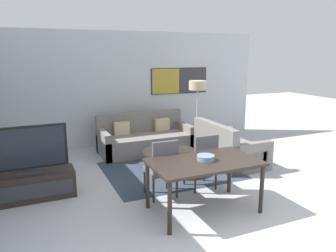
{
  "coord_description": "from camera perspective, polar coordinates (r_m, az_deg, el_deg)",
  "views": [
    {
      "loc": [
        -2.43,
        -2.81,
        2.28
      ],
      "look_at": [
        -0.04,
        2.61,
        0.95
      ],
      "focal_mm": 35.0,
      "sensor_mm": 36.0,
      "label": 1
    }
  ],
  "objects": [
    {
      "name": "area_rug",
      "position": [
        6.54,
        0.29,
        -7.7
      ],
      "size": [
        2.47,
        2.05,
        0.01
      ],
      "color": "#333D4C",
      "rests_on": "ground_plane"
    },
    {
      "name": "tv_console",
      "position": [
        5.69,
        -22.77,
        -9.62
      ],
      "size": [
        1.34,
        0.45,
        0.44
      ],
      "color": "black",
      "rests_on": "ground_plane"
    },
    {
      "name": "wall_back",
      "position": [
        8.34,
        -6.49,
        6.54
      ],
      "size": [
        7.19,
        0.09,
        2.8
      ],
      "color": "silver",
      "rests_on": "ground_plane"
    },
    {
      "name": "dining_chair_left",
      "position": [
        5.21,
        -0.97,
        -7.02
      ],
      "size": [
        0.46,
        0.46,
        0.96
      ],
      "color": "#4C4C51",
      "rests_on": "ground_plane"
    },
    {
      "name": "sofa_side",
      "position": [
        6.98,
        10.3,
        -4.23
      ],
      "size": [
        0.97,
        1.48,
        0.88
      ],
      "rotation": [
        0.0,
        0.0,
        1.57
      ],
      "color": "slate",
      "rests_on": "ground_plane"
    },
    {
      "name": "floor_lamp",
      "position": [
        7.97,
        5.15,
        6.41
      ],
      "size": [
        0.42,
        0.42,
        1.62
      ],
      "color": "#2D2D33",
      "rests_on": "ground_plane"
    },
    {
      "name": "dining_chair_centre",
      "position": [
        5.56,
        6.06,
        -5.81
      ],
      "size": [
        0.46,
        0.46,
        0.96
      ],
      "color": "#4C4C51",
      "rests_on": "ground_plane"
    },
    {
      "name": "coffee_table",
      "position": [
        6.44,
        0.29,
        -5.23
      ],
      "size": [
        1.05,
        1.05,
        0.4
      ],
      "color": "black",
      "rests_on": "ground_plane"
    },
    {
      "name": "ground_plane",
      "position": [
        4.36,
        15.34,
        -19.35
      ],
      "size": [
        24.0,
        24.0,
        0.0
      ],
      "primitive_type": "plane",
      "color": "#B2B2B7"
    },
    {
      "name": "television",
      "position": [
        5.5,
        -23.3,
        -3.84
      ],
      "size": [
        1.19,
        0.2,
        0.76
      ],
      "color": "#2D2D33",
      "rests_on": "tv_console"
    },
    {
      "name": "fruit_bowl",
      "position": [
        4.75,
        6.58,
        -5.45
      ],
      "size": [
        0.26,
        0.26,
        0.08
      ],
      "color": "slate",
      "rests_on": "dining_table"
    },
    {
      "name": "dining_table",
      "position": [
        4.76,
        6.32,
        -6.94
      ],
      "size": [
        1.57,
        0.93,
        0.77
      ],
      "color": "black",
      "rests_on": "ground_plane"
    },
    {
      "name": "sofa_main",
      "position": [
        7.76,
        -4.13,
        -2.33
      ],
      "size": [
        2.13,
        0.97,
        0.88
      ],
      "color": "slate",
      "rests_on": "ground_plane"
    }
  ]
}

